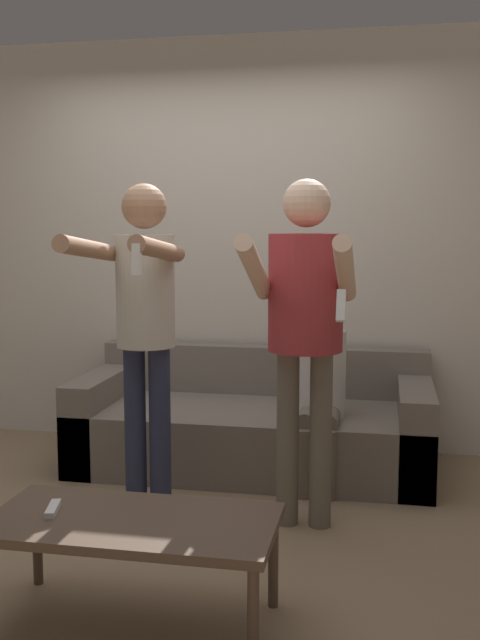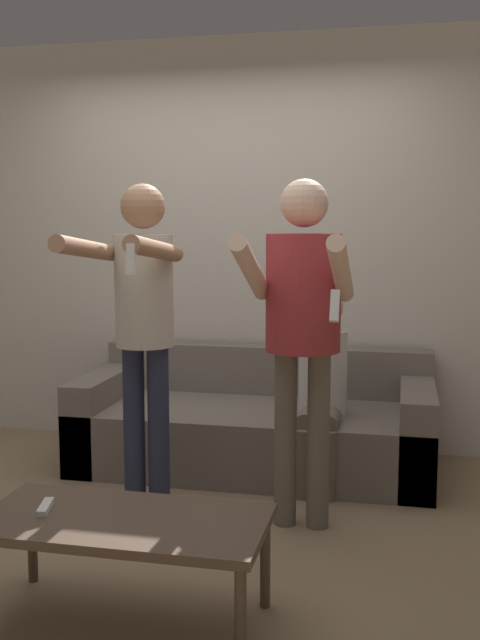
% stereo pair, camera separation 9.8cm
% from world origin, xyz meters
% --- Properties ---
extents(ground_plane, '(14.00, 14.00, 0.00)m').
position_xyz_m(ground_plane, '(0.00, 0.00, 0.00)').
color(ground_plane, '#937A5B').
extents(wall_back, '(6.40, 0.06, 2.70)m').
position_xyz_m(wall_back, '(0.00, 1.57, 1.35)').
color(wall_back, beige).
rests_on(wall_back, ground_plane).
extents(couch, '(2.13, 0.93, 0.69)m').
position_xyz_m(couch, '(0.25, 1.07, 0.24)').
color(couch, slate).
rests_on(couch, ground_plane).
extents(person_standing_left, '(0.41, 0.78, 1.68)m').
position_xyz_m(person_standing_left, '(-0.15, 0.18, 1.05)').
color(person_standing_left, '#282D47').
rests_on(person_standing_left, ground_plane).
extents(person_standing_right, '(0.48, 0.78, 1.70)m').
position_xyz_m(person_standing_right, '(0.65, 0.19, 1.08)').
color(person_standing_right, '#6B6051').
rests_on(person_standing_right, ground_plane).
extents(person_seated, '(0.28, 0.51, 1.13)m').
position_xyz_m(person_seated, '(0.67, 0.84, 0.61)').
color(person_seated, '#6B6051').
rests_on(person_seated, ground_plane).
extents(coffee_table, '(1.07, 0.53, 0.41)m').
position_xyz_m(coffee_table, '(0.13, -0.85, 0.37)').
color(coffee_table, brown).
rests_on(coffee_table, ground_plane).
extents(remote_on_table, '(0.07, 0.15, 0.02)m').
position_xyz_m(remote_on_table, '(-0.19, -0.84, 0.42)').
color(remote_on_table, white).
rests_on(remote_on_table, coffee_table).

